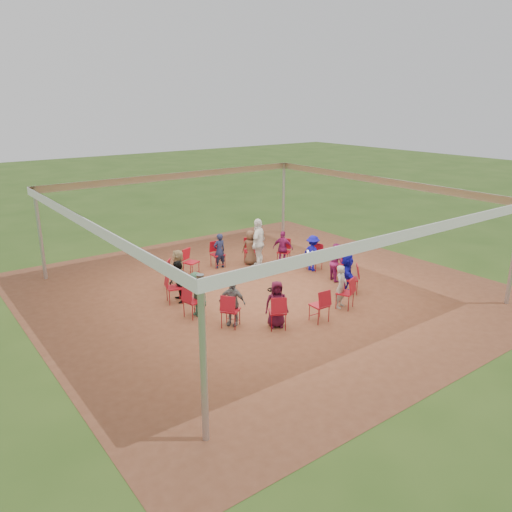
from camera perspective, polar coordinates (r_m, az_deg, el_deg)
ground at (r=15.26m, az=0.62°, el=-3.94°), size 80.00×80.00×0.00m
dirt_patch at (r=15.26m, az=0.62°, el=-3.92°), size 13.00×13.00×0.00m
tent at (r=14.56m, az=0.65°, el=4.79°), size 10.33×10.33×3.00m
chair_0 at (r=17.06m, az=6.73°, el=-0.12°), size 0.51×0.49×0.90m
chair_1 at (r=17.55m, az=3.19°, el=0.48°), size 0.60×0.60×0.90m
chair_2 at (r=17.61m, az=-0.68°, el=0.57°), size 0.58×0.59×0.90m
chair_3 at (r=17.26m, az=-4.39°, el=0.16°), size 0.44×0.46×0.90m
chair_4 at (r=16.52m, az=-7.44°, el=-0.73°), size 0.56×0.57×0.90m
chair_5 at (r=15.51m, az=-9.27°, el=-2.04°), size 0.61×0.61×0.90m
chair_6 at (r=14.40m, az=-9.34°, el=-3.60°), size 0.54×0.52×0.90m
chair_7 at (r=13.39m, az=-7.20°, el=-5.15°), size 0.51×0.49×0.90m
chair_8 at (r=12.75m, az=-2.92°, el=-6.23°), size 0.60×0.60×0.90m
chair_9 at (r=12.65m, az=2.46°, el=-6.41°), size 0.58×0.59×0.90m
chair_10 at (r=13.14m, az=7.25°, el=-5.62°), size 0.44×0.46×0.90m
chair_11 at (r=14.05m, az=10.14°, el=-4.19°), size 0.56×0.57×0.90m
chair_12 at (r=15.16m, az=10.76°, el=-2.59°), size 0.61×0.61×0.90m
chair_13 at (r=16.22m, az=9.44°, el=-1.17°), size 0.54×0.52×0.90m
person_seated_0 at (r=16.92m, az=6.51°, el=0.33°), size 0.52×0.84×1.22m
person_seated_1 at (r=17.39m, az=3.10°, el=0.89°), size 0.72×0.80×1.22m
person_seated_2 at (r=17.45m, az=-0.63°, el=0.98°), size 0.68×0.58×1.22m
person_seated_3 at (r=17.11m, az=-4.21°, el=0.59°), size 0.46×0.31×1.22m
person_seated_4 at (r=15.43m, az=-8.87°, el=-1.47°), size 1.07×1.13×1.22m
person_seated_5 at (r=14.36m, az=-8.90°, el=-2.93°), size 0.49×0.66×1.22m
person_seated_6 at (r=13.40m, az=-6.83°, el=-4.35°), size 0.52×0.84×1.22m
person_seated_7 at (r=12.79m, az=-2.74°, el=-5.34°), size 0.72×0.80×1.22m
person_seated_8 at (r=12.70m, az=2.37°, el=-5.51°), size 0.68×0.58×1.22m
person_seated_9 at (r=14.03m, az=9.72°, el=-3.47°), size 0.52×0.44×1.22m
person_seated_10 at (r=15.09m, az=10.35°, el=-1.99°), size 1.07×1.13×1.22m
person_seated_11 at (r=16.11m, az=9.10°, el=-0.66°), size 0.49×0.66×1.22m
standing_person at (r=17.04m, az=0.28°, el=1.47°), size 1.13×0.99×1.73m
cable_coil at (r=15.25m, az=2.02°, el=-3.87°), size 0.36×0.36×0.03m
laptop at (r=16.80m, az=6.17°, el=0.11°), size 0.31×0.37×0.22m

